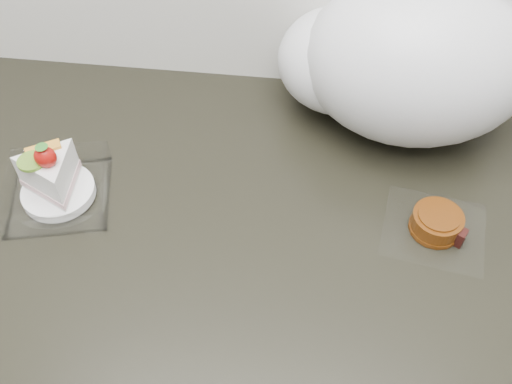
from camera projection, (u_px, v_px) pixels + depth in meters
name	position (u px, v px, depth m)	size (l,w,h in m)	color
counter	(242.00, 344.00, 1.18)	(2.04, 0.64, 0.90)	black
cake_tray	(55.00, 183.00, 0.83)	(0.18, 0.18, 0.11)	white
mooncake_wrap	(437.00, 224.00, 0.80)	(0.16, 0.15, 0.03)	white
plastic_bag	(402.00, 59.00, 0.87)	(0.39, 0.27, 0.32)	white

